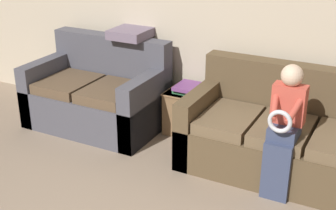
{
  "coord_description": "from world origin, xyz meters",
  "views": [
    {
      "loc": [
        1.62,
        -1.65,
        2.32
      ],
      "look_at": [
        -0.12,
        1.71,
        0.71
      ],
      "focal_mm": 50.0,
      "sensor_mm": 36.0,
      "label": 1
    }
  ],
  "objects_px": {
    "book_stack": "(187,88)",
    "couch_main": "(285,138)",
    "child_left_seated": "(284,125)",
    "couch_side": "(98,96)",
    "side_shelf": "(187,111)",
    "throw_pillow": "(130,33)"
  },
  "relations": [
    {
      "from": "book_stack",
      "to": "couch_main",
      "type": "bearing_deg",
      "value": -14.1
    },
    {
      "from": "couch_main",
      "to": "child_left_seated",
      "type": "relative_size",
      "value": 1.62
    },
    {
      "from": "couch_side",
      "to": "child_left_seated",
      "type": "xyz_separation_m",
      "value": [
        2.21,
        -0.42,
        0.3
      ]
    },
    {
      "from": "couch_side",
      "to": "side_shelf",
      "type": "height_order",
      "value": "couch_side"
    },
    {
      "from": "child_left_seated",
      "to": "side_shelf",
      "type": "relative_size",
      "value": 2.39
    },
    {
      "from": "throw_pillow",
      "to": "couch_main",
      "type": "bearing_deg",
      "value": -9.87
    },
    {
      "from": "child_left_seated",
      "to": "book_stack",
      "type": "height_order",
      "value": "child_left_seated"
    },
    {
      "from": "child_left_seated",
      "to": "throw_pillow",
      "type": "distance_m",
      "value": 2.11
    },
    {
      "from": "couch_main",
      "to": "child_left_seated",
      "type": "xyz_separation_m",
      "value": [
        0.06,
        -0.4,
        0.31
      ]
    },
    {
      "from": "couch_side",
      "to": "couch_main",
      "type": "bearing_deg",
      "value": -0.56
    },
    {
      "from": "side_shelf",
      "to": "child_left_seated",
      "type": "bearing_deg",
      "value": -29.74
    },
    {
      "from": "couch_side",
      "to": "child_left_seated",
      "type": "height_order",
      "value": "child_left_seated"
    },
    {
      "from": "couch_main",
      "to": "side_shelf",
      "type": "height_order",
      "value": "couch_main"
    },
    {
      "from": "couch_side",
      "to": "book_stack",
      "type": "height_order",
      "value": "couch_side"
    },
    {
      "from": "couch_side",
      "to": "throw_pillow",
      "type": "xyz_separation_m",
      "value": [
        0.26,
        0.31,
        0.69
      ]
    },
    {
      "from": "child_left_seated",
      "to": "throw_pillow",
      "type": "height_order",
      "value": "child_left_seated"
    },
    {
      "from": "throw_pillow",
      "to": "child_left_seated",
      "type": "bearing_deg",
      "value": -20.58
    },
    {
      "from": "child_left_seated",
      "to": "throw_pillow",
      "type": "xyz_separation_m",
      "value": [
        -1.94,
        0.73,
        0.39
      ]
    },
    {
      "from": "side_shelf",
      "to": "throw_pillow",
      "type": "height_order",
      "value": "throw_pillow"
    },
    {
      "from": "couch_main",
      "to": "book_stack",
      "type": "xyz_separation_m",
      "value": [
        -1.16,
        0.29,
        0.19
      ]
    },
    {
      "from": "couch_side",
      "to": "throw_pillow",
      "type": "distance_m",
      "value": 0.8
    },
    {
      "from": "couch_side",
      "to": "child_left_seated",
      "type": "relative_size",
      "value": 1.28
    }
  ]
}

